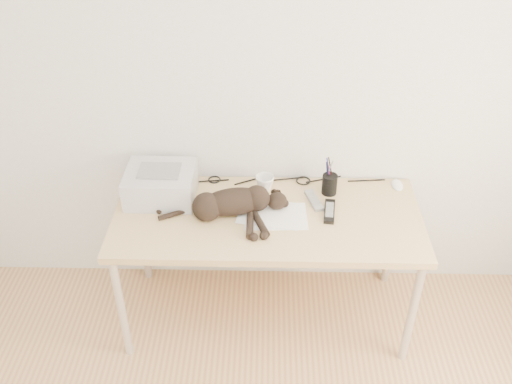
{
  "coord_description": "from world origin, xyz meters",
  "views": [
    {
      "loc": [
        -0.01,
        -0.93,
        2.56
      ],
      "look_at": [
        -0.06,
        1.34,
        0.92
      ],
      "focal_mm": 40.0,
      "sensor_mm": 36.0,
      "label": 1
    }
  ],
  "objects_px": {
    "desk": "(267,225)",
    "mug": "(265,184)",
    "pen_cup": "(330,184)",
    "printer": "(161,184)",
    "mouse": "(397,183)",
    "cat": "(230,204)"
  },
  "relations": [
    {
      "from": "printer",
      "to": "mug",
      "type": "distance_m",
      "value": 0.56
    },
    {
      "from": "desk",
      "to": "cat",
      "type": "xyz_separation_m",
      "value": [
        -0.19,
        -0.08,
        0.2
      ]
    },
    {
      "from": "printer",
      "to": "mug",
      "type": "xyz_separation_m",
      "value": [
        0.55,
        0.06,
        -0.04
      ]
    },
    {
      "from": "mug",
      "to": "pen_cup",
      "type": "relative_size",
      "value": 0.49
    },
    {
      "from": "mouse",
      "to": "mug",
      "type": "bearing_deg",
      "value": -176.15
    },
    {
      "from": "desk",
      "to": "mouse",
      "type": "relative_size",
      "value": 14.76
    },
    {
      "from": "desk",
      "to": "cat",
      "type": "height_order",
      "value": "cat"
    },
    {
      "from": "mug",
      "to": "mouse",
      "type": "height_order",
      "value": "mug"
    },
    {
      "from": "printer",
      "to": "pen_cup",
      "type": "bearing_deg",
      "value": 3.51
    },
    {
      "from": "printer",
      "to": "mouse",
      "type": "distance_m",
      "value": 1.3
    },
    {
      "from": "desk",
      "to": "cat",
      "type": "relative_size",
      "value": 2.35
    },
    {
      "from": "printer",
      "to": "cat",
      "type": "bearing_deg",
      "value": -21.33
    },
    {
      "from": "cat",
      "to": "mug",
      "type": "relative_size",
      "value": 6.65
    },
    {
      "from": "cat",
      "to": "mug",
      "type": "bearing_deg",
      "value": 37.96
    },
    {
      "from": "desk",
      "to": "pen_cup",
      "type": "xyz_separation_m",
      "value": [
        0.33,
        0.12,
        0.19
      ]
    },
    {
      "from": "desk",
      "to": "mug",
      "type": "relative_size",
      "value": 15.64
    },
    {
      "from": "mug",
      "to": "mouse",
      "type": "relative_size",
      "value": 0.94
    },
    {
      "from": "desk",
      "to": "mouse",
      "type": "bearing_deg",
      "value": 15.06
    },
    {
      "from": "mug",
      "to": "mouse",
      "type": "distance_m",
      "value": 0.74
    },
    {
      "from": "pen_cup",
      "to": "cat",
      "type": "bearing_deg",
      "value": -158.86
    },
    {
      "from": "cat",
      "to": "mouse",
      "type": "relative_size",
      "value": 6.27
    },
    {
      "from": "cat",
      "to": "mug",
      "type": "xyz_separation_m",
      "value": [
        0.18,
        0.21,
        -0.02
      ]
    }
  ]
}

